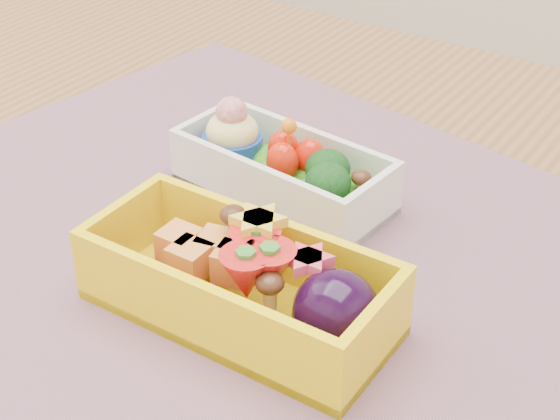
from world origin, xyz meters
The scene contains 4 objects.
table centered at (0.00, 0.00, 0.65)m, with size 1.20×0.80×0.75m.
placemat centered at (0.05, -0.02, 0.75)m, with size 0.60×0.46×0.00m, color #8D6166.
bento_white centered at (0.02, 0.05, 0.78)m, with size 0.17×0.09×0.07m.
bento_yellow centered at (0.08, -0.08, 0.78)m, with size 0.19×0.09×0.06m.
Camera 1 is at (0.32, -0.41, 1.10)m, focal length 56.25 mm.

